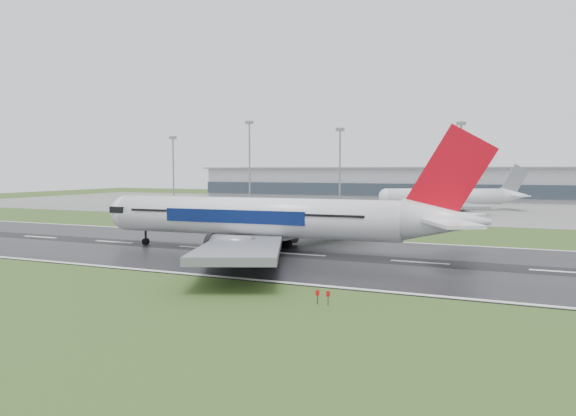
% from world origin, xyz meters
% --- Properties ---
extents(ground, '(520.00, 520.00, 0.00)m').
position_xyz_m(ground, '(0.00, 0.00, 0.00)').
color(ground, '#2D4A1B').
rests_on(ground, ground).
extents(runway, '(400.00, 45.00, 0.10)m').
position_xyz_m(runway, '(0.00, 0.00, 0.05)').
color(runway, black).
rests_on(runway, ground).
extents(apron, '(400.00, 130.00, 0.08)m').
position_xyz_m(apron, '(0.00, 125.00, 0.04)').
color(apron, slate).
rests_on(apron, ground).
extents(terminal, '(240.00, 36.00, 15.00)m').
position_xyz_m(terminal, '(0.00, 185.00, 7.50)').
color(terminal, gray).
rests_on(terminal, ground).
extents(main_airliner, '(71.91, 68.76, 20.44)m').
position_xyz_m(main_airliner, '(-4.39, 0.64, 10.32)').
color(main_airliner, white).
rests_on(main_airliner, runway).
extents(parked_airliner, '(69.72, 67.78, 15.87)m').
position_xyz_m(parked_airliner, '(13.00, 113.18, 8.02)').
color(parked_airliner, white).
rests_on(parked_airliner, apron).
extents(floodmast_0, '(0.64, 0.64, 27.09)m').
position_xyz_m(floodmast_0, '(-95.80, 100.00, 13.55)').
color(floodmast_0, gray).
rests_on(floodmast_0, ground).
extents(floodmast_1, '(0.64, 0.64, 32.06)m').
position_xyz_m(floodmast_1, '(-60.55, 100.00, 16.03)').
color(floodmast_1, gray).
rests_on(floodmast_1, ground).
extents(floodmast_2, '(0.64, 0.64, 28.31)m').
position_xyz_m(floodmast_2, '(-24.16, 100.00, 14.15)').
color(floodmast_2, gray).
rests_on(floodmast_2, ground).
extents(floodmast_3, '(0.64, 0.64, 29.05)m').
position_xyz_m(floodmast_3, '(17.23, 100.00, 14.52)').
color(floodmast_3, gray).
rests_on(floodmast_3, ground).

